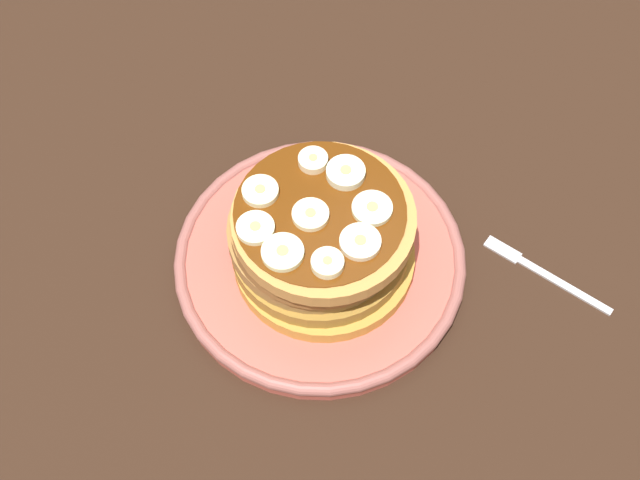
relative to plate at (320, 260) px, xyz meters
The scene contains 13 objects.
ground_plane 2.60cm from the plate, ahead, with size 140.00×140.00×3.00cm, color black.
plate is the anchor object (origin of this frame).
pancake_stack 4.38cm from the plate, 116.89° to the right, with size 17.20×16.71×7.72cm.
banana_slice_0 8.58cm from the plate, 84.30° to the left, with size 3.13×3.13×0.79cm.
banana_slice_1 10.15cm from the plate, 149.01° to the left, with size 2.70×2.70×1.01cm.
banana_slice_2 10.08cm from the plate, 33.42° to the left, with size 3.14×3.14×0.83cm.
banana_slice_3 9.96cm from the plate, 30.50° to the right, with size 2.61×2.61×1.02cm.
banana_slice_4 9.70cm from the plate, behind, with size 3.44×3.44×0.80cm.
banana_slice_5 9.62cm from the plate, 68.77° to the right, with size 3.40×3.40×1.01cm.
banana_slice_6 9.99cm from the plate, 107.08° to the left, with size 3.52×3.52×0.78cm.
banana_slice_7 10.22cm from the plate, 72.26° to the left, with size 3.21×3.21×0.76cm.
banana_slice_8 9.54cm from the plate, 126.78° to the right, with size 3.45×3.45×0.71cm.
fork 20.45cm from the plate, 129.21° to the right, with size 12.75×4.61×0.50cm.
Camera 1 is at (-30.57, 23.40, 67.86)cm, focal length 46.88 mm.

